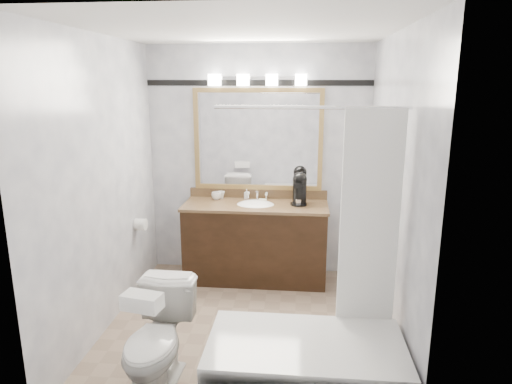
% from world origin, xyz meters
% --- Properties ---
extents(room, '(2.42, 2.62, 2.52)m').
position_xyz_m(room, '(0.00, 0.00, 1.25)').
color(room, gray).
rests_on(room, ground).
extents(vanity, '(1.53, 0.58, 0.97)m').
position_xyz_m(vanity, '(0.00, 1.02, 0.44)').
color(vanity, black).
rests_on(vanity, ground).
extents(mirror, '(1.40, 0.04, 1.10)m').
position_xyz_m(mirror, '(0.00, 1.28, 1.50)').
color(mirror, tan).
rests_on(mirror, room).
extents(vanity_light_bar, '(1.02, 0.14, 0.12)m').
position_xyz_m(vanity_light_bar, '(0.00, 1.23, 2.13)').
color(vanity_light_bar, silver).
rests_on(vanity_light_bar, room).
extents(accent_stripe, '(2.40, 0.01, 0.06)m').
position_xyz_m(accent_stripe, '(0.00, 1.29, 2.10)').
color(accent_stripe, black).
rests_on(accent_stripe, room).
extents(bathtub, '(1.30, 0.75, 1.96)m').
position_xyz_m(bathtub, '(0.55, -0.90, 0.28)').
color(bathtub, white).
rests_on(bathtub, ground).
extents(tp_roll, '(0.11, 0.12, 0.12)m').
position_xyz_m(tp_roll, '(-1.14, 0.66, 0.70)').
color(tp_roll, white).
rests_on(tp_roll, room).
extents(toilet, '(0.43, 0.74, 0.74)m').
position_xyz_m(toilet, '(-0.49, -0.89, 0.37)').
color(toilet, white).
rests_on(toilet, ground).
extents(tissue_box, '(0.26, 0.18, 0.10)m').
position_xyz_m(tissue_box, '(-0.49, -1.12, 0.79)').
color(tissue_box, white).
rests_on(tissue_box, toilet).
extents(coffee_maker, '(0.18, 0.22, 0.34)m').
position_xyz_m(coffee_maker, '(0.46, 1.08, 1.02)').
color(coffee_maker, black).
rests_on(coffee_maker, vanity).
extents(cup_left, '(0.12, 0.12, 0.08)m').
position_xyz_m(cup_left, '(-0.45, 1.17, 0.89)').
color(cup_left, white).
rests_on(cup_left, vanity).
extents(cup_right, '(0.09, 0.09, 0.08)m').
position_xyz_m(cup_right, '(-0.41, 1.22, 0.89)').
color(cup_right, white).
rests_on(cup_right, vanity).
extents(soap_bottle_a, '(0.05, 0.05, 0.11)m').
position_xyz_m(soap_bottle_a, '(-0.12, 1.23, 0.90)').
color(soap_bottle_a, white).
rests_on(soap_bottle_a, vanity).
extents(soap_bar, '(0.09, 0.06, 0.02)m').
position_xyz_m(soap_bar, '(0.06, 1.13, 0.86)').
color(soap_bar, beige).
rests_on(soap_bar, vanity).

